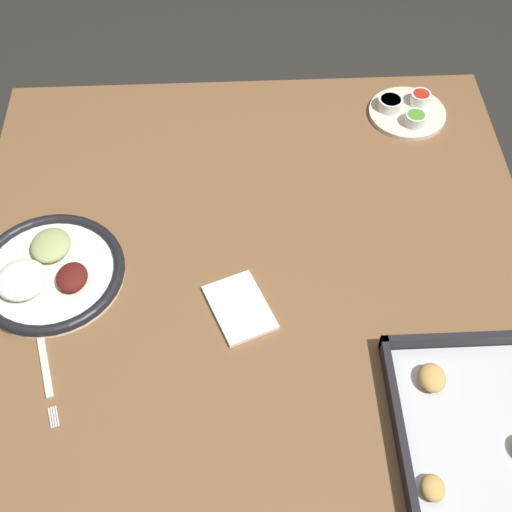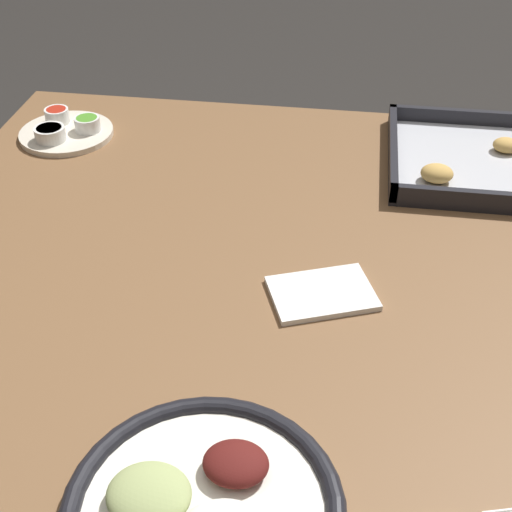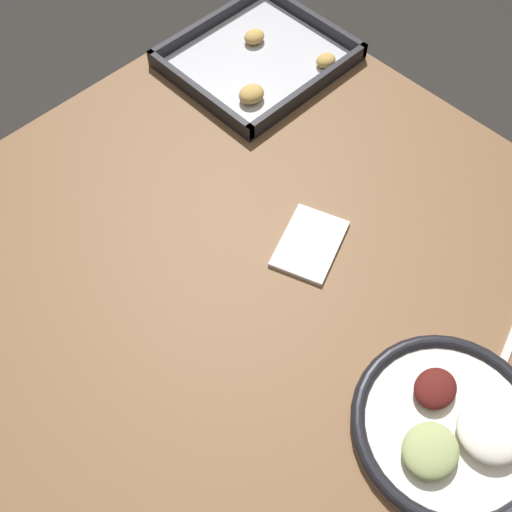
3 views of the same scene
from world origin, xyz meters
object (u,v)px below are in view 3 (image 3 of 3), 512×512
fork (512,337)px  napkin (310,244)px  dinner_plate (451,427)px  baking_tray (259,59)px

fork → napkin: bearing=91.0°
napkin → dinner_plate: bearing=-104.2°
fork → napkin: 0.33m
fork → napkin: size_ratio=1.33×
baking_tray → napkin: baking_tray is taller
fork → napkin: napkin is taller
dinner_plate → baking_tray: dinner_plate is taller
dinner_plate → napkin: size_ratio=1.72×
dinner_plate → fork: 0.18m
dinner_plate → baking_tray: size_ratio=0.81×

